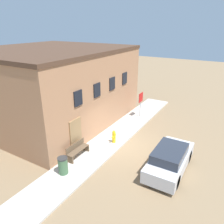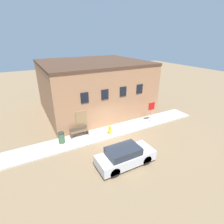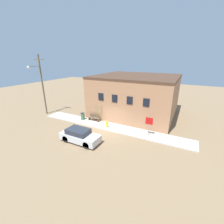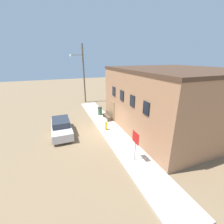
{
  "view_description": "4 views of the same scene",
  "coord_description": "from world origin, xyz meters",
  "px_view_note": "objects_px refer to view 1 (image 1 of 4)",
  "views": [
    {
      "loc": [
        -10.96,
        -5.63,
        7.3
      ],
      "look_at": [
        0.34,
        1.05,
        2.0
      ],
      "focal_mm": 35.0,
      "sensor_mm": 36.0,
      "label": 1
    },
    {
      "loc": [
        -6.4,
        -11.37,
        8.09
      ],
      "look_at": [
        0.34,
        1.05,
        2.0
      ],
      "focal_mm": 28.0,
      "sensor_mm": 36.0,
      "label": 2
    },
    {
      "loc": [
        7.85,
        -13.49,
        7.86
      ],
      "look_at": [
        0.34,
        1.05,
        2.0
      ],
      "focal_mm": 24.0,
      "sensor_mm": 36.0,
      "label": 3
    },
    {
      "loc": [
        11.95,
        -3.49,
        6.52
      ],
      "look_at": [
        0.34,
        1.05,
        2.0
      ],
      "focal_mm": 24.0,
      "sensor_mm": 36.0,
      "label": 4
    }
  ],
  "objects_px": {
    "stop_sign": "(141,100)",
    "parked_car": "(170,159)",
    "bench": "(77,150)",
    "trash_bin": "(63,165)",
    "fire_hydrant": "(114,136)"
  },
  "relations": [
    {
      "from": "fire_hydrant",
      "to": "trash_bin",
      "type": "height_order",
      "value": "trash_bin"
    },
    {
      "from": "bench",
      "to": "fire_hydrant",
      "type": "bearing_deg",
      "value": -22.36
    },
    {
      "from": "parked_car",
      "to": "trash_bin",
      "type": "bearing_deg",
      "value": 124.86
    },
    {
      "from": "stop_sign",
      "to": "trash_bin",
      "type": "distance_m",
      "value": 9.01
    },
    {
      "from": "trash_bin",
      "to": "parked_car",
      "type": "relative_size",
      "value": 0.23
    },
    {
      "from": "fire_hydrant",
      "to": "trash_bin",
      "type": "distance_m",
      "value": 4.14
    },
    {
      "from": "trash_bin",
      "to": "fire_hydrant",
      "type": "bearing_deg",
      "value": -9.02
    },
    {
      "from": "stop_sign",
      "to": "bench",
      "type": "height_order",
      "value": "stop_sign"
    },
    {
      "from": "parked_car",
      "to": "bench",
      "type": "bearing_deg",
      "value": 107.73
    },
    {
      "from": "stop_sign",
      "to": "parked_car",
      "type": "height_order",
      "value": "stop_sign"
    },
    {
      "from": "bench",
      "to": "trash_bin",
      "type": "distance_m",
      "value": 1.65
    },
    {
      "from": "bench",
      "to": "trash_bin",
      "type": "bearing_deg",
      "value": -167.02
    },
    {
      "from": "fire_hydrant",
      "to": "parked_car",
      "type": "relative_size",
      "value": 0.21
    },
    {
      "from": "fire_hydrant",
      "to": "trash_bin",
      "type": "bearing_deg",
      "value": 170.98
    },
    {
      "from": "fire_hydrant",
      "to": "parked_car",
      "type": "bearing_deg",
      "value": -102.8
    }
  ]
}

